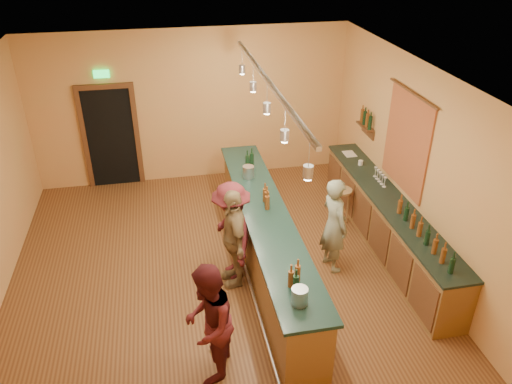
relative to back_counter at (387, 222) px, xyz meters
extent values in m
plane|color=#5C311A|center=(-2.97, -0.18, -0.49)|extent=(7.00, 7.00, 0.00)
cube|color=silver|center=(-2.97, -0.18, 2.71)|extent=(6.50, 7.00, 0.02)
cube|color=#DF9353|center=(-2.97, 3.32, 1.11)|extent=(6.50, 0.02, 3.20)
cube|color=#DF9353|center=(-2.97, -3.68, 1.11)|extent=(6.50, 0.02, 3.20)
cube|color=#DF9353|center=(0.28, -0.18, 1.11)|extent=(0.02, 7.00, 3.20)
cube|color=black|center=(-4.67, 3.30, 0.56)|extent=(0.95, 0.06, 2.10)
cube|color=#522F18|center=(-5.19, 3.28, 0.56)|extent=(0.10, 0.08, 2.10)
cube|color=#522F18|center=(-4.14, 3.28, 0.56)|extent=(0.10, 0.08, 2.10)
cube|color=#522F18|center=(-4.67, 3.28, 1.66)|extent=(1.15, 0.08, 0.10)
cube|color=#19E54C|center=(-4.67, 3.27, 1.91)|extent=(0.30, 0.04, 0.15)
cube|color=maroon|center=(0.26, 0.22, 1.36)|extent=(0.03, 1.40, 1.60)
cube|color=#522F18|center=(0.19, 1.72, 1.06)|extent=(0.16, 0.55, 0.03)
cube|color=#522F18|center=(0.26, 1.72, 0.96)|extent=(0.03, 0.55, 0.18)
cube|color=brown|center=(0.00, 0.02, -0.04)|extent=(0.55, 4.50, 0.90)
cube|color=black|center=(0.00, 0.02, 0.43)|extent=(0.60, 4.55, 0.04)
cylinder|color=silver|center=(0.00, 1.32, 0.50)|extent=(0.09, 0.09, 0.09)
cube|color=silver|center=(-0.03, 1.82, 0.46)|extent=(0.22, 0.30, 0.01)
cube|color=brown|center=(-2.16, -0.18, 0.01)|extent=(0.60, 5.00, 1.00)
cube|color=#152C27|center=(-2.16, -0.18, 0.54)|extent=(0.70, 5.10, 0.05)
cylinder|color=silver|center=(-2.52, -0.18, -0.34)|extent=(0.05, 5.00, 0.05)
cylinder|color=silver|center=(-2.21, -2.28, 0.67)|extent=(0.20, 0.20, 0.22)
cylinder|color=silver|center=(-2.21, 1.02, 0.67)|extent=(0.20, 0.20, 0.22)
cube|color=silver|center=(-2.16, -0.18, 2.65)|extent=(0.06, 4.60, 0.05)
cylinder|color=silver|center=(-2.16, -2.18, 2.46)|extent=(0.01, 0.01, 0.35)
cylinder|color=#A5A5AD|center=(-2.16, -2.18, 2.26)|extent=(0.11, 0.11, 0.14)
cylinder|color=#FFEABF|center=(-2.16, -2.18, 2.18)|extent=(0.08, 0.08, 0.02)
cylinder|color=silver|center=(-2.16, -1.18, 2.46)|extent=(0.01, 0.01, 0.35)
cylinder|color=#A5A5AD|center=(-2.16, -1.18, 2.26)|extent=(0.11, 0.11, 0.14)
cylinder|color=#FFEABF|center=(-2.16, -1.18, 2.18)|extent=(0.08, 0.08, 0.02)
cylinder|color=silver|center=(-2.16, -0.18, 2.46)|extent=(0.01, 0.01, 0.35)
cylinder|color=#A5A5AD|center=(-2.16, -0.18, 2.26)|extent=(0.11, 0.11, 0.14)
cylinder|color=#FFEABF|center=(-2.16, -0.18, 2.18)|extent=(0.08, 0.08, 0.02)
cylinder|color=silver|center=(-2.16, 0.82, 2.46)|extent=(0.01, 0.01, 0.35)
cylinder|color=#A5A5AD|center=(-2.16, 0.82, 2.26)|extent=(0.11, 0.11, 0.14)
cylinder|color=#FFEABF|center=(-2.16, 0.82, 2.18)|extent=(0.08, 0.08, 0.02)
cylinder|color=silver|center=(-2.16, 1.82, 2.46)|extent=(0.01, 0.01, 0.35)
cylinder|color=#A5A5AD|center=(-2.16, 1.82, 2.26)|extent=(0.11, 0.11, 0.14)
cylinder|color=#FFEABF|center=(-2.16, 1.82, 2.18)|extent=(0.08, 0.08, 0.02)
imported|color=gray|center=(-1.10, -0.38, 0.32)|extent=(0.51, 0.66, 1.62)
imported|color=#59191E|center=(-3.30, -2.17, 0.33)|extent=(0.82, 0.94, 1.63)
imported|color=#997A51|center=(-2.71, -0.44, 0.33)|extent=(0.44, 0.98, 1.64)
imported|color=#59191E|center=(-2.71, -0.27, 0.34)|extent=(0.81, 1.16, 1.65)
cylinder|color=#916541|center=(-0.52, 0.81, 0.23)|extent=(0.36, 0.36, 0.04)
cylinder|color=#916541|center=(-0.39, 0.81, -0.14)|extent=(0.04, 0.04, 0.70)
cylinder|color=#916541|center=(-0.59, 0.93, -0.14)|extent=(0.04, 0.04, 0.70)
cylinder|color=#916541|center=(-0.59, 0.69, -0.14)|extent=(0.04, 0.04, 0.70)
camera|label=1|loc=(-3.60, -6.62, 4.61)|focal=35.00mm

